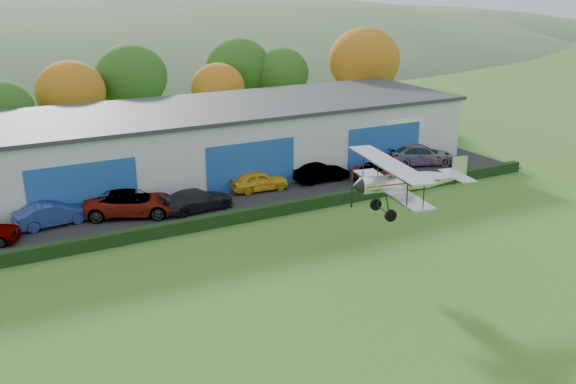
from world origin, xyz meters
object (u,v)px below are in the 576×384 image
hangar (219,138)px  car_7 (420,155)px  car_1 (53,214)px  car_5 (322,173)px  car_6 (381,170)px  car_3 (197,200)px  car_4 (259,181)px  car_2 (132,203)px  biplane (405,180)px

hangar → car_7: (15.29, -6.63, -1.77)m
car_1 → car_5: bearing=-96.8°
hangar → car_5: size_ratio=9.60×
car_1 → car_6: (24.07, -1.71, -0.07)m
hangar → car_3: 10.08m
car_5 → car_6: bearing=-110.2°
hangar → car_7: hangar is taller
hangar → car_6: hangar is taller
car_5 → car_1: bearing=89.7°
car_1 → car_4: bearing=-95.7°
car_2 → biplane: biplane is taller
car_1 → car_6: bearing=-100.6°
car_3 → car_5: 10.84m
car_1 → car_4: 14.49m
biplane → car_4: bearing=107.3°
car_2 → car_5: (14.80, 0.49, -0.14)m
car_1 → car_2: (4.87, -0.58, 0.08)m
car_7 → hangar: bearing=87.2°
car_2 → car_3: size_ratio=1.21×
hangar → car_5: bearing=-51.1°
car_3 → car_6: 15.12m
car_3 → car_5: bearing=-86.3°
car_2 → car_1: bearing=104.8°
car_3 → car_6: (15.12, -0.05, -0.03)m
car_1 → car_4: car_1 is taller
car_3 → car_1: bearing=74.8°
car_1 → car_2: bearing=-103.3°
hangar → car_1: hangar is taller
hangar → car_5: hangar is taller
car_2 → car_5: car_2 is taller
car_2 → car_4: 9.65m
car_5 → car_7: (9.76, 0.23, 0.14)m
car_2 → biplane: (11.25, -13.80, 3.65)m
hangar → car_1: size_ratio=8.81×
biplane → car_7: bearing=58.4°
car_1 → car_7: (29.43, 0.13, 0.08)m
car_3 → car_7: (20.49, 1.79, 0.12)m
car_4 → car_5: size_ratio=1.01×
car_5 → biplane: (-3.56, -14.28, 3.79)m
hangar → car_4: 6.84m
car_3 → car_7: size_ratio=0.86×
car_2 → car_6: car_2 is taller
car_1 → biplane: size_ratio=0.58×
biplane → car_3: bearing=130.4°
car_6 → car_7: bearing=-75.7°
car_1 → car_5: car_1 is taller
car_1 → car_2: car_2 is taller
car_6 → car_2: bearing=82.0°
car_5 → car_6: car_5 is taller
hangar → car_6: (9.93, -8.47, -1.92)m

